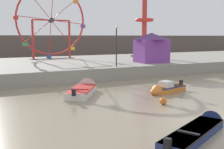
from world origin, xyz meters
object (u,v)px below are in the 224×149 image
Objects in this scene: carnival_booth_purple_stall at (151,47)px; drop_tower_red_tower at (144,16)px; motorboat_orange_hull at (164,89)px; motorboat_white_red_stripe at (84,89)px; ferris_wheel_red_frame at (51,22)px; promenade_lamp_near at (116,40)px; motorboat_navy_blue at (202,127)px; mooring_buoy_orange at (163,101)px.

drop_tower_red_tower is at bearing 66.79° from carnival_booth_purple_stall.
motorboat_orange_hull is 12.25m from carnival_booth_purple_stall.
motorboat_white_red_stripe is 0.52× the size of ferris_wheel_red_frame.
drop_tower_red_tower is (10.19, 17.97, 6.79)m from motorboat_orange_hull.
motorboat_orange_hull is 1.03× the size of carnival_booth_purple_stall.
motorboat_white_red_stripe is 1.25× the size of promenade_lamp_near.
motorboat_white_red_stripe is 10.88m from motorboat_navy_blue.
mooring_buoy_orange is at bearing -120.99° from drop_tower_red_tower.
ferris_wheel_red_frame reaches higher than promenade_lamp_near.
motorboat_white_red_stripe is at bearing 116.24° from mooring_buoy_orange.
mooring_buoy_orange is at bearing -117.29° from carnival_booth_purple_stall.
motorboat_navy_blue is 29.40m from ferris_wheel_red_frame.
promenade_lamp_near reaches higher than motorboat_white_red_stripe.
drop_tower_red_tower is (12.83, -2.91, 0.94)m from ferris_wheel_red_frame.
mooring_buoy_orange is (-2.38, -2.95, -0.07)m from motorboat_orange_hull.
motorboat_navy_blue is 1.41× the size of promenade_lamp_near.
motorboat_navy_blue is at bearing -108.31° from mooring_buoy_orange.
drop_tower_red_tower is at bearing 59.01° from mooring_buoy_orange.
motorboat_orange_hull is 3.79m from mooring_buoy_orange.
drop_tower_red_tower reaches higher than carnival_booth_purple_stall.
ferris_wheel_red_frame reaches higher than motorboat_orange_hull.
motorboat_orange_hull is at bearing 51.14° from mooring_buoy_orange.
motorboat_white_red_stripe is at bearing -98.31° from ferris_wheel_red_frame.
motorboat_navy_blue is at bearing -113.78° from carnival_booth_purple_stall.
carnival_booth_purple_stall is at bearing -22.20° from motorboat_white_red_stripe.
motorboat_navy_blue reaches higher than mooring_buoy_orange.
motorboat_white_red_stripe is 19.08m from ferris_wheel_red_frame.
motorboat_orange_hull reaches higher than mooring_buoy_orange.
drop_tower_red_tower is (15.46, 15.05, 6.80)m from motorboat_white_red_stripe.
carnival_booth_purple_stall is at bearing -118.37° from drop_tower_red_tower.
motorboat_orange_hull is 8.81m from promenade_lamp_near.
mooring_buoy_orange is at bearing -103.44° from promenade_lamp_near.
motorboat_white_red_stripe is at bearing -43.45° from motorboat_orange_hull.
motorboat_white_red_stripe is at bearing -135.76° from drop_tower_red_tower.
promenade_lamp_near is 11.88m from mooring_buoy_orange.
motorboat_white_red_stripe reaches higher than motorboat_navy_blue.
drop_tower_red_tower is 14.40m from promenade_lamp_near.
mooring_buoy_orange is at bearing -89.36° from ferris_wheel_red_frame.
ferris_wheel_red_frame is at bearing 26.36° from motorboat_white_red_stripe.
motorboat_white_red_stripe is 13.79m from carnival_booth_purple_stall.
motorboat_orange_hull is at bearing -119.55° from drop_tower_red_tower.
drop_tower_red_tower is (14.20, 25.86, 6.87)m from motorboat_navy_blue.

